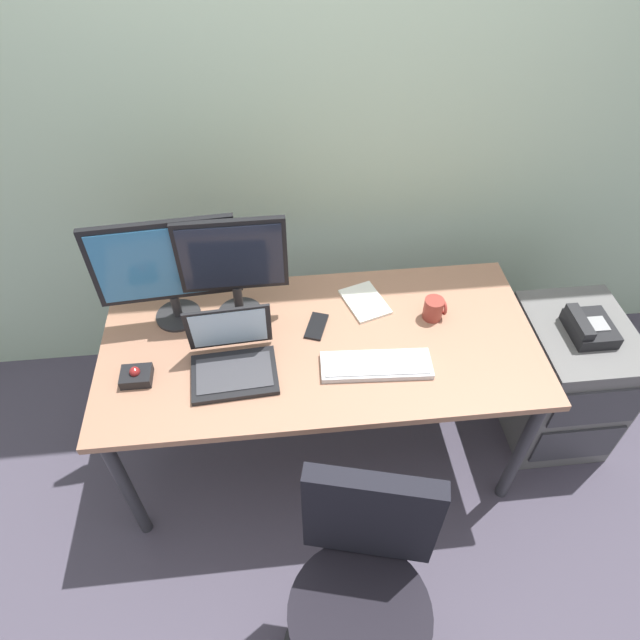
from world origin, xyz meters
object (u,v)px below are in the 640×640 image
(desk_phone, at_px, (589,327))
(cell_phone, at_px, (316,326))
(keyboard, at_px, (376,365))
(file_cabinet, at_px, (561,379))
(office_chair, at_px, (360,600))
(monitor_side, at_px, (233,264))
(coffee_mug, at_px, (434,309))
(laptop, at_px, (232,357))
(trackball_mouse, at_px, (136,376))
(monitor_main, at_px, (166,267))
(paper_notepad, at_px, (365,302))

(desk_phone, bearing_deg, cell_phone, 176.25)
(desk_phone, height_order, keyboard, keyboard)
(file_cabinet, relative_size, office_chair, 0.68)
(monitor_side, bearing_deg, coffee_mug, -6.90)
(office_chair, xyz_separation_m, laptop, (-0.37, 0.76, 0.35))
(laptop, distance_m, trackball_mouse, 0.35)
(desk_phone, relative_size, laptop, 0.61)
(file_cabinet, distance_m, monitor_main, 1.81)
(monitor_side, distance_m, laptop, 0.35)
(keyboard, height_order, coffee_mug, coffee_mug)
(file_cabinet, bearing_deg, paper_notepad, 169.13)
(cell_phone, bearing_deg, trackball_mouse, -143.92)
(monitor_side, distance_m, paper_notepad, 0.58)
(laptop, xyz_separation_m, cell_phone, (0.33, 0.17, -0.05))
(paper_notepad, distance_m, cell_phone, 0.24)
(file_cabinet, distance_m, coffee_mug, 0.80)
(laptop, relative_size, trackball_mouse, 2.96)
(trackball_mouse, height_order, coffee_mug, coffee_mug)
(monitor_main, relative_size, paper_notepad, 2.59)
(monitor_main, bearing_deg, cell_phone, -11.78)
(monitor_side, relative_size, keyboard, 1.11)
(office_chair, relative_size, cell_phone, 6.79)
(desk_phone, height_order, monitor_side, monitor_side)
(laptop, bearing_deg, paper_notepad, 28.24)
(keyboard, xyz_separation_m, cell_phone, (-0.20, 0.23, -0.01))
(monitor_side, height_order, coffee_mug, monitor_side)
(office_chair, bearing_deg, coffee_mug, 65.71)
(office_chair, relative_size, monitor_side, 2.09)
(file_cabinet, xyz_separation_m, cell_phone, (-1.12, 0.06, 0.41))
(desk_phone, distance_m, monitor_side, 1.46)
(desk_phone, bearing_deg, coffee_mug, 172.77)
(monitor_main, xyz_separation_m, coffee_mug, (1.02, -0.11, -0.22))
(coffee_mug, bearing_deg, monitor_side, 173.10)
(office_chair, height_order, coffee_mug, office_chair)
(keyboard, distance_m, laptop, 0.53)
(monitor_side, bearing_deg, desk_phone, -7.05)
(monitor_side, bearing_deg, trackball_mouse, -141.37)
(file_cabinet, height_order, laptop, laptop)
(laptop, distance_m, cell_phone, 0.37)
(coffee_mug, relative_size, cell_phone, 0.65)
(desk_phone, bearing_deg, trackball_mouse, -176.04)
(monitor_main, bearing_deg, file_cabinet, -5.84)
(desk_phone, distance_m, cell_phone, 1.12)
(cell_phone, bearing_deg, desk_phone, 16.07)
(trackball_mouse, xyz_separation_m, cell_phone, (0.67, 0.20, -0.02))
(trackball_mouse, height_order, cell_phone, trackball_mouse)
(file_cabinet, height_order, paper_notepad, paper_notepad)
(keyboard, relative_size, cell_phone, 2.94)
(monitor_side, relative_size, cell_phone, 3.25)
(monitor_main, distance_m, coffee_mug, 1.05)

